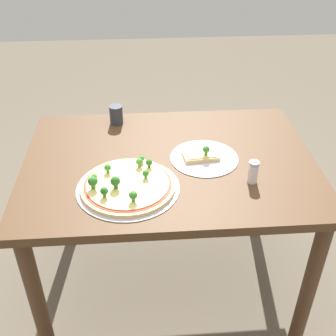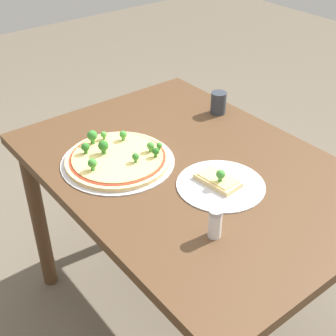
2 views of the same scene
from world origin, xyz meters
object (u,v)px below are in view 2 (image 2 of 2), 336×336
(pizza_tray_whole, at_px, (117,158))
(pizza_tray_slice, at_px, (221,182))
(condiment_shaker, at_px, (215,223))
(dining_table, at_px, (190,191))
(drinking_cup, at_px, (218,103))

(pizza_tray_whole, bearing_deg, pizza_tray_slice, -149.00)
(pizza_tray_whole, bearing_deg, condiment_shaker, -179.07)
(dining_table, height_order, pizza_tray_whole, pizza_tray_whole)
(pizza_tray_whole, xyz_separation_m, drinking_cup, (0.05, -0.51, 0.03))
(dining_table, bearing_deg, pizza_tray_slice, -178.25)
(dining_table, xyz_separation_m, pizza_tray_slice, (-0.14, -0.00, 0.11))
(drinking_cup, relative_size, condiment_shaker, 0.97)
(dining_table, distance_m, pizza_tray_slice, 0.18)
(drinking_cup, bearing_deg, pizza_tray_slice, 137.86)
(dining_table, distance_m, condiment_shaker, 0.37)
(pizza_tray_whole, bearing_deg, dining_table, -133.13)
(dining_table, bearing_deg, drinking_cup, -56.12)
(dining_table, relative_size, drinking_cup, 13.49)
(condiment_shaker, bearing_deg, pizza_tray_whole, 0.93)
(drinking_cup, bearing_deg, dining_table, 123.88)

